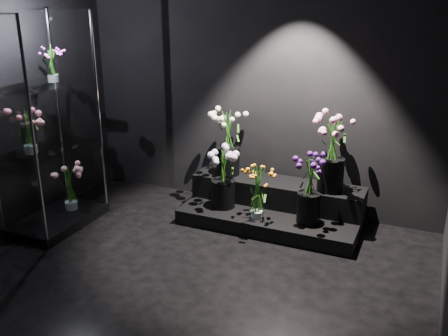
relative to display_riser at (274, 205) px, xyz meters
The scene contains 12 objects.
floor 1.68m from the display_riser, 101.49° to the right, with size 4.00×4.00×0.00m, color black.
wall_back 1.33m from the display_riser, 132.54° to the left, with size 4.00×4.00×0.00m, color black.
display_riser is the anchor object (origin of this frame).
display_case 2.42m from the display_riser, 154.15° to the right, with size 0.58×0.97×2.13m.
bouquet_orange_bells 0.42m from the display_riser, 102.76° to the right, with size 0.32×0.32×0.54m.
bouquet_lilac 0.64m from the display_riser, 158.30° to the right, with size 0.43×0.43×0.64m.
bouquet_purple 0.60m from the display_riser, 27.71° to the right, with size 0.40×0.40×0.68m.
bouquet_cream_roses 0.86m from the display_riser, 169.71° to the left, with size 0.41×0.41×0.70m.
bouquet_pink_roses 0.88m from the display_riser, ahead, with size 0.44×0.44×0.77m.
bouquet_case_pink 2.53m from the display_riser, 149.96° to the right, with size 0.33×0.33×0.41m.
bouquet_case_magenta 2.63m from the display_riser, 157.47° to the right, with size 0.26×0.26×0.34m.
bouquet_case_base_pink 2.16m from the display_riser, 158.24° to the right, with size 0.39×0.39×0.50m.
Camera 1 is at (1.77, -2.97, 2.29)m, focal length 40.00 mm.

